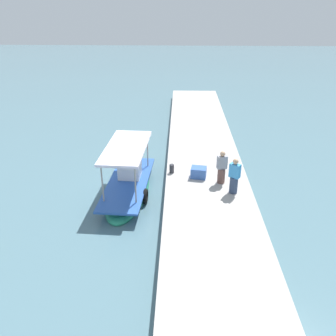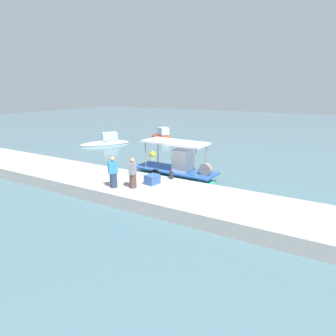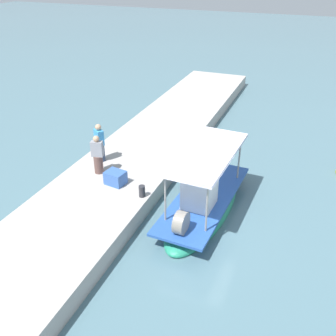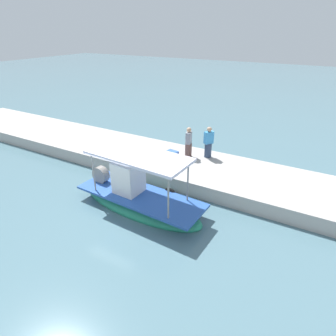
{
  "view_description": "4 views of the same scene",
  "coord_description": "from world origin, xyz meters",
  "px_view_note": "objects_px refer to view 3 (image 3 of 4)",
  "views": [
    {
      "loc": [
        -16.6,
        -2.71,
        9.0
      ],
      "look_at": [
        -0.64,
        -2.19,
        1.26
      ],
      "focal_mm": 37.81,
      "sensor_mm": 36.0,
      "label": 1
    },
    {
      "loc": [
        8.13,
        -16.82,
        5.99
      ],
      "look_at": [
        -0.41,
        -2.15,
        1.28
      ],
      "focal_mm": 30.94,
      "sensor_mm": 36.0,
      "label": 2
    },
    {
      "loc": [
        11.05,
        3.09,
        8.75
      ],
      "look_at": [
        -1.62,
        -1.93,
        1.22
      ],
      "focal_mm": 41.45,
      "sensor_mm": 36.0,
      "label": 3
    },
    {
      "loc": [
        -7.36,
        8.55,
        7.26
      ],
      "look_at": [
        -1.26,
        -2.19,
        1.15
      ],
      "focal_mm": 30.82,
      "sensor_mm": 36.0,
      "label": 4
    }
  ],
  "objects_px": {
    "mooring_bollard": "(142,191)",
    "cargo_crate": "(115,178)",
    "fisherman_near_bollard": "(98,156)",
    "main_fishing_boat": "(203,202)",
    "fisherman_by_crate": "(100,144)"
  },
  "relations": [
    {
      "from": "main_fishing_boat",
      "to": "cargo_crate",
      "type": "bearing_deg",
      "value": -83.91
    },
    {
      "from": "fisherman_near_bollard",
      "to": "mooring_bollard",
      "type": "relative_size",
      "value": 3.65
    },
    {
      "from": "main_fishing_boat",
      "to": "fisherman_by_crate",
      "type": "bearing_deg",
      "value": -102.63
    },
    {
      "from": "main_fishing_boat",
      "to": "fisherman_near_bollard",
      "type": "bearing_deg",
      "value": -92.13
    },
    {
      "from": "mooring_bollard",
      "to": "cargo_crate",
      "type": "bearing_deg",
      "value": -108.69
    },
    {
      "from": "main_fishing_boat",
      "to": "fisherman_by_crate",
      "type": "distance_m",
      "value": 5.32
    },
    {
      "from": "fisherman_by_crate",
      "to": "main_fishing_boat",
      "type": "bearing_deg",
      "value": 77.37
    },
    {
      "from": "main_fishing_boat",
      "to": "mooring_bollard",
      "type": "height_order",
      "value": "main_fishing_boat"
    },
    {
      "from": "main_fishing_boat",
      "to": "mooring_bollard",
      "type": "xyz_separation_m",
      "value": [
        0.84,
        -2.16,
        0.48
      ]
    },
    {
      "from": "fisherman_by_crate",
      "to": "cargo_crate",
      "type": "height_order",
      "value": "fisherman_by_crate"
    },
    {
      "from": "fisherman_by_crate",
      "to": "mooring_bollard",
      "type": "height_order",
      "value": "fisherman_by_crate"
    },
    {
      "from": "fisherman_by_crate",
      "to": "mooring_bollard",
      "type": "relative_size",
      "value": 3.76
    },
    {
      "from": "main_fishing_boat",
      "to": "cargo_crate",
      "type": "height_order",
      "value": "main_fishing_boat"
    },
    {
      "from": "main_fishing_boat",
      "to": "fisherman_near_bollard",
      "type": "relative_size",
      "value": 3.66
    },
    {
      "from": "fisherman_near_bollard",
      "to": "mooring_bollard",
      "type": "xyz_separation_m",
      "value": [
        1.01,
        2.45,
        -0.53
      ]
    }
  ]
}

